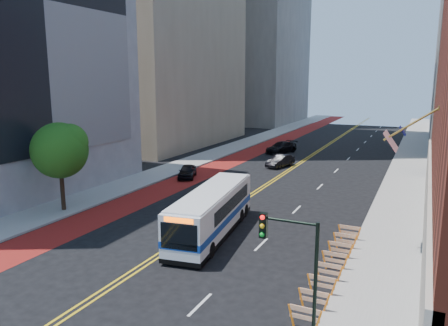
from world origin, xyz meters
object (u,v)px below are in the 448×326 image
at_px(street_tree, 60,148).
at_px(car_c, 281,147).
at_px(transit_bus, 213,211).
at_px(car_a, 187,171).
at_px(traffic_signal, 292,257).
at_px(car_b, 280,161).

height_order(street_tree, car_c, street_tree).
height_order(transit_bus, car_a, transit_bus).
relative_size(transit_bus, car_a, 2.86).
distance_m(transit_bus, car_c, 32.73).
bearing_deg(car_c, transit_bus, -60.05).
bearing_deg(transit_bus, car_c, 91.92).
height_order(traffic_signal, car_a, traffic_signal).
bearing_deg(transit_bus, car_b, 89.00).
bearing_deg(transit_bus, street_tree, 173.67).
distance_m(street_tree, transit_bus, 12.96).
height_order(street_tree, car_b, street_tree).
relative_size(street_tree, traffic_signal, 1.32).
bearing_deg(car_a, car_b, 32.89).
bearing_deg(car_c, car_b, -52.98).
relative_size(traffic_signal, car_a, 1.29).
xyz_separation_m(street_tree, car_c, (6.96, 32.58, -4.16)).
xyz_separation_m(car_a, car_c, (4.14, 18.58, 0.08)).
relative_size(car_a, car_c, 0.76).
relative_size(traffic_signal, car_c, 0.98).
height_order(traffic_signal, transit_bus, traffic_signal).
bearing_deg(car_c, traffic_signal, -51.83).
bearing_deg(car_c, car_a, -82.39).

